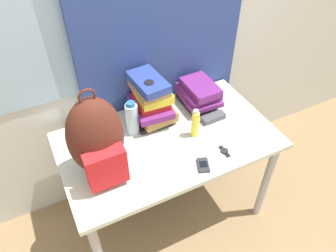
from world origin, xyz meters
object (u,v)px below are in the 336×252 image
(book_stack_left, at_px, (151,100))
(cell_phone, at_px, (203,165))
(sunscreen_bottle, at_px, (195,124))
(backpack, at_px, (97,140))
(wristwatch, at_px, (224,151))
(sunglasses_case, at_px, (213,118))
(water_bottle, at_px, (132,119))
(book_stack_center, at_px, (199,94))
(sports_bottle, at_px, (150,104))

(book_stack_left, bearing_deg, cell_phone, -79.69)
(sunscreen_bottle, height_order, cell_phone, sunscreen_bottle)
(book_stack_left, bearing_deg, backpack, -147.12)
(book_stack_left, xyz_separation_m, wristwatch, (0.24, -0.43, -0.13))
(wristwatch, bearing_deg, sunglasses_case, 71.34)
(sunscreen_bottle, distance_m, sunglasses_case, 0.19)
(water_bottle, bearing_deg, backpack, -142.25)
(sunglasses_case, bearing_deg, book_stack_left, 151.22)
(book_stack_left, bearing_deg, sunglasses_case, -28.78)
(sunglasses_case, bearing_deg, cell_phone, -130.18)
(sunscreen_bottle, distance_m, wristwatch, 0.22)
(book_stack_left, bearing_deg, book_stack_center, 0.06)
(sunscreen_bottle, relative_size, cell_phone, 1.70)
(backpack, height_order, book_stack_center, backpack)
(book_stack_left, xyz_separation_m, water_bottle, (-0.15, -0.06, -0.03))
(book_stack_center, height_order, sunglasses_case, book_stack_center)
(water_bottle, bearing_deg, sunglasses_case, -14.02)
(book_stack_center, relative_size, cell_phone, 2.58)
(sunscreen_bottle, height_order, sunglasses_case, sunscreen_bottle)
(book_stack_center, relative_size, sunglasses_case, 1.87)
(backpack, height_order, sunglasses_case, backpack)
(water_bottle, bearing_deg, cell_phone, -60.42)
(backpack, relative_size, sunglasses_case, 3.41)
(backpack, height_order, wristwatch, backpack)
(sports_bottle, bearing_deg, sunglasses_case, -22.76)
(sunscreen_bottle, bearing_deg, water_bottle, 149.73)
(water_bottle, bearing_deg, book_stack_center, 7.53)
(backpack, distance_m, sports_bottle, 0.45)
(water_bottle, relative_size, sunscreen_bottle, 1.19)
(wristwatch, bearing_deg, cell_phone, -167.03)
(book_stack_center, bearing_deg, backpack, -160.47)
(sunscreen_bottle, relative_size, sunglasses_case, 1.23)
(sunscreen_bottle, xyz_separation_m, wristwatch, (0.08, -0.19, -0.08))
(cell_phone, bearing_deg, water_bottle, 119.58)
(book_stack_center, relative_size, sunscreen_bottle, 1.52)
(backpack, xyz_separation_m, book_stack_center, (0.73, 0.26, -0.14))
(sports_bottle, height_order, sunscreen_bottle, sports_bottle)
(book_stack_left, relative_size, sunscreen_bottle, 1.59)
(sunscreen_bottle, xyz_separation_m, cell_phone, (-0.08, -0.23, -0.08))
(backpack, xyz_separation_m, sunglasses_case, (0.73, 0.08, -0.20))
(book_stack_left, distance_m, cell_phone, 0.50)
(water_bottle, bearing_deg, sports_bottle, 12.72)
(book_stack_center, xyz_separation_m, sunglasses_case, (0.00, -0.18, -0.06))
(sports_bottle, relative_size, sunscreen_bottle, 1.60)
(book_stack_left, xyz_separation_m, sunglasses_case, (0.33, -0.18, -0.12))
(sports_bottle, relative_size, cell_phone, 2.72)
(book_stack_left, height_order, cell_phone, book_stack_left)
(backpack, distance_m, sunscreen_bottle, 0.58)
(cell_phone, bearing_deg, sunscreen_bottle, 71.34)
(sunscreen_bottle, height_order, wristwatch, sunscreen_bottle)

